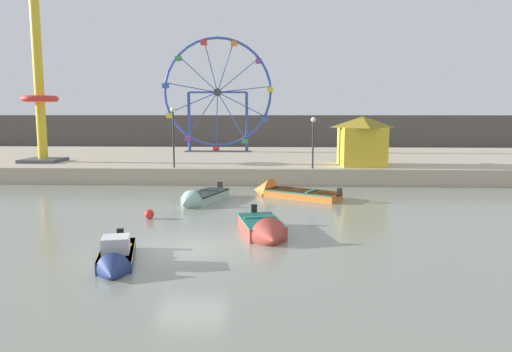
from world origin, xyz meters
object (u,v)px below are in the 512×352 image
at_px(ferris_wheel_blue_frame, 218,95).
at_px(promenade_lamp_near, 173,128).
at_px(mooring_buoy_orange, 149,214).
at_px(motorboat_orange_hull, 285,192).
at_px(motorboat_navy_blue, 116,258).
at_px(drop_tower_yellow_tower, 39,93).
at_px(promenade_lamp_far, 313,134).
at_px(carnival_booth_yellow_awning, 362,140).
at_px(motorboat_faded_red, 264,230).
at_px(motorboat_seafoam, 200,198).

relative_size(ferris_wheel_blue_frame, promenade_lamp_near, 2.62).
relative_size(ferris_wheel_blue_frame, mooring_buoy_orange, 24.21).
bearing_deg(motorboat_orange_hull, motorboat_navy_blue, 96.02).
distance_m(ferris_wheel_blue_frame, mooring_buoy_orange, 24.70).
xyz_separation_m(drop_tower_yellow_tower, promenade_lamp_far, (20.06, -3.47, -2.87)).
bearing_deg(ferris_wheel_blue_frame, drop_tower_yellow_tower, -140.90).
bearing_deg(motorboat_navy_blue, carnival_booth_yellow_awning, 136.24).
distance_m(motorboat_navy_blue, promenade_lamp_near, 17.95).
height_order(carnival_booth_yellow_awning, mooring_buoy_orange, carnival_booth_yellow_awning).
bearing_deg(motorboat_navy_blue, drop_tower_yellow_tower, -162.91).
relative_size(drop_tower_yellow_tower, mooring_buoy_orange, 29.21).
xyz_separation_m(promenade_lamp_near, mooring_buoy_orange, (1.14, -10.76, -3.53)).
xyz_separation_m(motorboat_faded_red, carnival_booth_yellow_awning, (6.45, 15.64, 2.61)).
bearing_deg(motorboat_faded_red, drop_tower_yellow_tower, -148.16).
bearing_deg(motorboat_faded_red, mooring_buoy_orange, -132.72).
height_order(motorboat_navy_blue, motorboat_seafoam, motorboat_navy_blue).
bearing_deg(motorboat_seafoam, mooring_buoy_orange, -5.54).
xyz_separation_m(motorboat_orange_hull, promenade_lamp_near, (-7.46, 4.66, 3.51)).
bearing_deg(motorboat_faded_red, promenade_lamp_near, -168.11).
height_order(motorboat_seafoam, carnival_booth_yellow_awning, carnival_booth_yellow_awning).
bearing_deg(motorboat_seafoam, promenade_lamp_far, 154.54).
height_order(motorboat_faded_red, carnival_booth_yellow_awning, carnival_booth_yellow_awning).
bearing_deg(motorboat_navy_blue, motorboat_seafoam, 160.69).
bearing_deg(motorboat_seafoam, carnival_booth_yellow_awning, 149.56).
height_order(drop_tower_yellow_tower, mooring_buoy_orange, drop_tower_yellow_tower).
height_order(ferris_wheel_blue_frame, drop_tower_yellow_tower, drop_tower_yellow_tower).
xyz_separation_m(drop_tower_yellow_tower, mooring_buoy_orange, (11.84, -14.07, -6.03)).
distance_m(drop_tower_yellow_tower, carnival_booth_yellow_awning, 23.92).
distance_m(motorboat_seafoam, promenade_lamp_far, 9.89).
xyz_separation_m(motorboat_orange_hull, promenade_lamp_far, (1.90, 4.50, 3.14)).
xyz_separation_m(promenade_lamp_near, promenade_lamp_far, (9.36, -0.17, -0.38)).
bearing_deg(mooring_buoy_orange, motorboat_seafoam, 65.98).
bearing_deg(carnival_booth_yellow_awning, ferris_wheel_blue_frame, 134.28).
relative_size(motorboat_orange_hull, mooring_buoy_orange, 12.32).
height_order(motorboat_seafoam, drop_tower_yellow_tower, drop_tower_yellow_tower).
relative_size(motorboat_orange_hull, promenade_lamp_far, 1.59).
bearing_deg(promenade_lamp_near, motorboat_navy_blue, -83.91).
height_order(motorboat_orange_hull, mooring_buoy_orange, motorboat_orange_hull).
bearing_deg(promenade_lamp_near, motorboat_faded_red, -64.76).
xyz_separation_m(motorboat_faded_red, promenade_lamp_near, (-6.49, 13.77, 3.46)).
bearing_deg(drop_tower_yellow_tower, motorboat_faded_red, -44.81).
relative_size(motorboat_navy_blue, promenade_lamp_far, 1.13).
distance_m(motorboat_orange_hull, ferris_wheel_blue_frame, 19.81).
height_order(motorboat_orange_hull, promenade_lamp_far, promenade_lamp_far).
bearing_deg(motorboat_faded_red, motorboat_navy_blue, -64.34).
bearing_deg(ferris_wheel_blue_frame, motorboat_navy_blue, -89.13).
xyz_separation_m(motorboat_navy_blue, motorboat_seafoam, (0.98, 10.59, -0.01)).
height_order(drop_tower_yellow_tower, carnival_booth_yellow_awning, drop_tower_yellow_tower).
bearing_deg(promenade_lamp_far, motorboat_seafoam, -133.94).
bearing_deg(mooring_buoy_orange, motorboat_navy_blue, -83.84).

